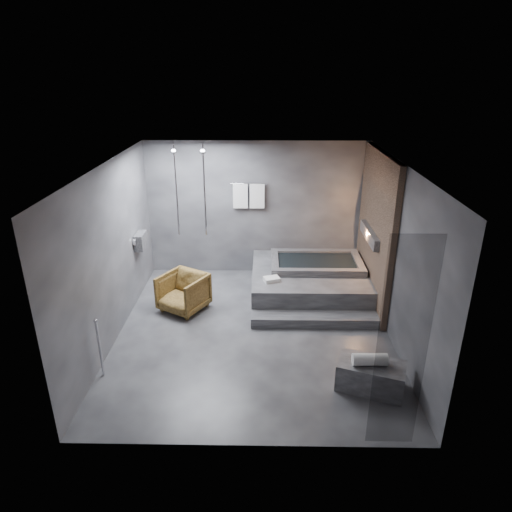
{
  "coord_description": "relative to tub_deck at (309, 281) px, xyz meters",
  "views": [
    {
      "loc": [
        0.16,
        -6.6,
        4.13
      ],
      "look_at": [
        0.04,
        0.3,
        1.26
      ],
      "focal_mm": 32.0,
      "sensor_mm": 36.0,
      "label": 1
    }
  ],
  "objects": [
    {
      "name": "tub_deck",
      "position": [
        0.0,
        0.0,
        0.0
      ],
      "size": [
        2.2,
        2.0,
        0.5
      ],
      "primitive_type": "cube",
      "color": "#303032",
      "rests_on": "ground"
    },
    {
      "name": "concrete_bench",
      "position": [
        0.6,
        -2.87,
        -0.05
      ],
      "size": [
        1.01,
        0.76,
        0.4
      ],
      "primitive_type": "cube",
      "rotation": [
        0.0,
        0.0,
        -0.34
      ],
      "color": "#37373A",
      "rests_on": "ground"
    },
    {
      "name": "room",
      "position": [
        -0.65,
        -1.21,
        1.48
      ],
      "size": [
        5.0,
        5.04,
        2.82
      ],
      "color": "#2B2B2D",
      "rests_on": "ground"
    },
    {
      "name": "driftwood_chair",
      "position": [
        -2.34,
        -0.7,
        0.1
      ],
      "size": [
        1.02,
        1.03,
        0.69
      ],
      "primitive_type": "imported",
      "rotation": [
        0.0,
        0.0,
        -0.52
      ],
      "color": "#3F2A0F",
      "rests_on": "ground"
    },
    {
      "name": "deck_towel",
      "position": [
        -0.74,
        -0.51,
        0.29
      ],
      "size": [
        0.33,
        0.28,
        0.07
      ],
      "primitive_type": "cube",
      "rotation": [
        0.0,
        0.0,
        0.34
      ],
      "color": "white",
      "rests_on": "tub_deck"
    },
    {
      "name": "tub_step",
      "position": [
        0.0,
        -1.18,
        -0.16
      ],
      "size": [
        2.2,
        0.36,
        0.18
      ],
      "primitive_type": "cube",
      "color": "#303032",
      "rests_on": "ground"
    },
    {
      "name": "rolled_towel",
      "position": [
        0.55,
        -2.9,
        0.24
      ],
      "size": [
        0.47,
        0.17,
        0.17
      ],
      "primitive_type": "cylinder",
      "rotation": [
        0.0,
        1.57,
        0.01
      ],
      "color": "white",
      "rests_on": "concrete_bench"
    }
  ]
}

